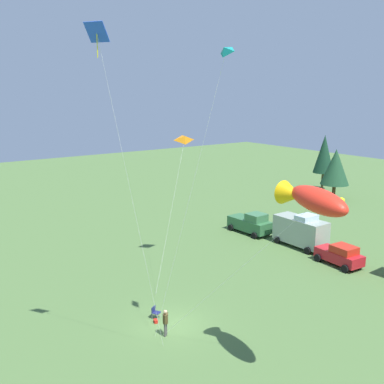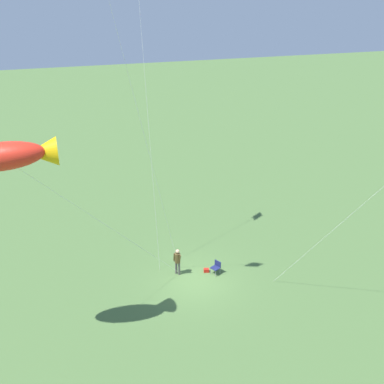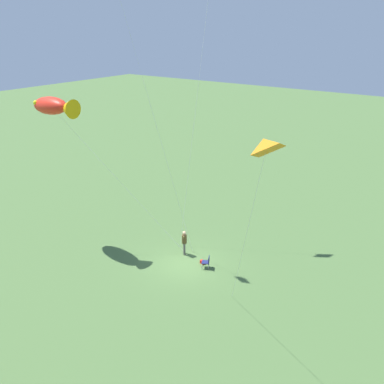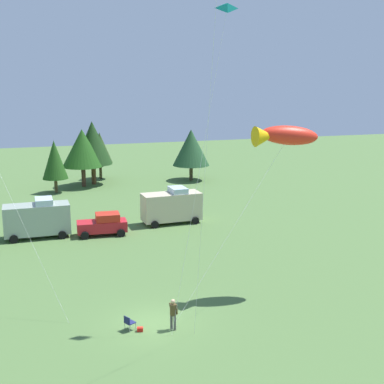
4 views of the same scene
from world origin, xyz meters
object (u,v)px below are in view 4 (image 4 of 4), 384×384
(backpack_on_grass, at_px, (140,329))
(car_red_sedan, at_px, (103,224))
(folding_chair, at_px, (129,322))
(van_motorhome_grey, at_px, (37,218))
(kite_large_fish, at_px, (283,136))
(person_kite_flyer, at_px, (173,312))
(kite_delta_teal, at_px, (227,9))
(van_camper_beige, at_px, (172,206))

(backpack_on_grass, distance_m, car_red_sedan, 18.47)
(folding_chair, relative_size, car_red_sedan, 0.19)
(van_motorhome_grey, relative_size, kite_large_fish, 0.51)
(person_kite_flyer, bearing_deg, kite_delta_teal, -17.21)
(van_camper_beige, bearing_deg, car_red_sedan, -166.56)
(kite_large_fish, bearing_deg, backpack_on_grass, -162.39)
(backpack_on_grass, relative_size, kite_delta_teal, 0.02)
(person_kite_flyer, height_order, van_camper_beige, van_camper_beige)
(folding_chair, bearing_deg, kite_delta_teal, -19.60)
(van_camper_beige, distance_m, kite_large_fish, 19.27)
(van_motorhome_grey, bearing_deg, car_red_sedan, -11.10)
(van_motorhome_grey, xyz_separation_m, car_red_sedan, (5.39, -1.02, -0.69))
(backpack_on_grass, distance_m, kite_delta_teal, 17.53)
(van_motorhome_grey, distance_m, van_camper_beige, 12.06)
(folding_chair, distance_m, van_motorhome_grey, 19.63)
(backpack_on_grass, xyz_separation_m, kite_delta_teal, (5.20, 1.15, 16.70))
(van_camper_beige, distance_m, kite_delta_teal, 24.57)
(kite_delta_teal, bearing_deg, car_red_sedan, 104.36)
(person_kite_flyer, relative_size, van_camper_beige, 0.32)
(person_kite_flyer, height_order, kite_delta_teal, kite_delta_teal)
(folding_chair, xyz_separation_m, kite_delta_teal, (5.74, 0.86, 16.33))
(folding_chair, height_order, kite_delta_teal, kite_delta_teal)
(folding_chair, distance_m, backpack_on_grass, 0.72)
(car_red_sedan, bearing_deg, van_motorhome_grey, 172.92)
(kite_delta_teal, bearing_deg, person_kite_flyer, -156.66)
(van_motorhome_grey, xyz_separation_m, kite_delta_teal, (9.81, -18.31, 15.17))
(person_kite_flyer, distance_m, van_camper_beige, 21.46)
(car_red_sedan, bearing_deg, backpack_on_grass, -88.72)
(folding_chair, height_order, backpack_on_grass, folding_chair)
(kite_delta_teal, bearing_deg, kite_large_fish, 23.16)
(folding_chair, distance_m, van_camper_beige, 21.61)
(person_kite_flyer, xyz_separation_m, van_camper_beige, (5.65, 20.69, 0.62))
(car_red_sedan, bearing_deg, kite_large_fish, -56.12)
(folding_chair, distance_m, kite_delta_teal, 17.33)
(van_motorhome_grey, bearing_deg, folding_chair, -78.34)
(van_motorhome_grey, bearing_deg, person_kite_flyer, -72.50)
(car_red_sedan, relative_size, kite_large_fish, 0.41)
(person_kite_flyer, relative_size, kite_delta_teal, 0.10)
(person_kite_flyer, height_order, folding_chair, person_kite_flyer)
(backpack_on_grass, bearing_deg, car_red_sedan, 87.59)
(kite_delta_teal, bearing_deg, backpack_on_grass, -167.50)
(backpack_on_grass, distance_m, van_motorhome_grey, 20.06)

